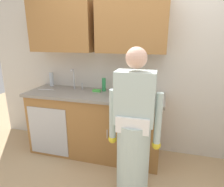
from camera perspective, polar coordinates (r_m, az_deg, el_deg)
kitchen_wall_with_uppers at (r=2.81m, az=4.55°, el=11.68°), size 4.80×0.44×2.70m
counter_cabinet at (r=2.91m, az=-5.19°, el=-9.20°), size 1.90×0.62×0.90m
countertop at (r=2.74m, az=-5.37°, el=-0.29°), size 1.96×0.66×0.04m
sink at (r=2.88m, az=-11.56°, el=0.36°), size 0.50×0.36×0.35m
person_at_sink at (r=2.04m, az=6.42°, el=-13.34°), size 0.55×0.34×1.62m
bottle_water_short at (r=2.73m, az=8.31°, el=2.14°), size 0.08×0.08×0.20m
bottle_soap at (r=3.26m, az=-17.49°, el=4.05°), size 0.06×0.06×0.22m
bottle_water_tall at (r=2.81m, az=-2.41°, el=2.65°), size 0.06×0.06×0.19m
cup_by_sink at (r=2.55m, az=0.03°, el=0.17°), size 0.08×0.08×0.10m
knife_on_counter at (r=3.07m, az=-18.92°, el=1.16°), size 0.24×0.07×0.01m
sponge at (r=2.81m, az=-4.57°, el=0.87°), size 0.11×0.07×0.03m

